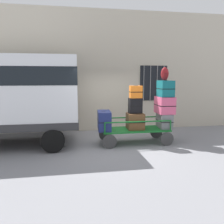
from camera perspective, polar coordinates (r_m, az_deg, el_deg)
ground_plane at (r=8.17m, az=-0.05°, el=-7.58°), size 40.00×40.00×0.00m
building_wall at (r=10.08m, az=-2.25°, el=9.80°), size 12.00×0.38×5.00m
van at (r=8.29m, az=-23.37°, el=4.49°), size 4.26×2.12×2.92m
luggage_cart at (r=8.13m, az=5.58°, el=-4.78°), size 2.38×1.03×0.50m
cart_railing at (r=8.05m, az=5.62°, el=-2.07°), size 2.25×0.89×0.34m
suitcase_left_bottom at (r=7.84m, az=-1.91°, el=-2.09°), size 0.47×0.84×0.64m
suitcase_midleft_bottom at (r=8.05m, az=5.63°, el=-2.21°), size 0.58×0.62×0.54m
suitcase_midleft_middle at (r=7.98m, az=5.67°, el=1.56°), size 0.46×0.29×0.52m
suitcase_midleft_top at (r=7.90m, az=5.79°, el=4.89°), size 0.42×0.33×0.42m
suitcase_center_bottom at (r=8.42m, az=12.57°, el=-2.03°), size 0.49×0.80×0.50m
suitcase_center_middle at (r=8.36m, az=12.65°, el=1.65°), size 0.54×0.77×0.58m
suitcase_center_top at (r=8.28m, az=12.86°, el=5.55°), size 0.46×0.60×0.56m
backpack at (r=8.25m, az=12.70°, el=9.02°), size 0.27×0.22×0.44m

